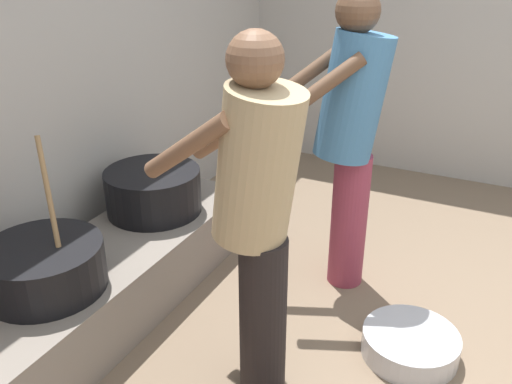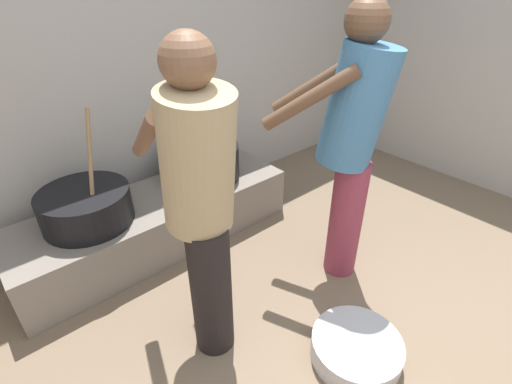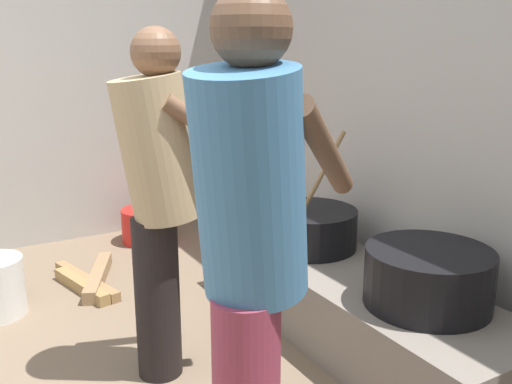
{
  "view_description": "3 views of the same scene",
  "coord_description": "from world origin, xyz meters",
  "px_view_note": "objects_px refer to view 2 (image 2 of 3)",
  "views": [
    {
      "loc": [
        -2.0,
        0.2,
        1.79
      ],
      "look_at": [
        -0.08,
        1.15,
        0.8
      ],
      "focal_mm": 37.73,
      "sensor_mm": 36.0,
      "label": 1
    },
    {
      "loc": [
        -1.04,
        -0.13,
        1.69
      ],
      "look_at": [
        0.01,
        1.07,
        0.74
      ],
      "focal_mm": 25.83,
      "sensor_mm": 36.0,
      "label": 2
    },
    {
      "loc": [
        1.88,
        0.2,
        1.46
      ],
      "look_at": [
        -0.08,
        1.33,
        0.87
      ],
      "focal_mm": 39.91,
      "sensor_mm": 36.0,
      "label": 3
    }
  ],
  "objects_px": {
    "cooking_pot_main": "(86,207)",
    "cook_in_blue_shirt": "(352,138)",
    "metal_mixing_bowl": "(356,349)",
    "cooking_pot_secondary": "(202,162)",
    "cook_in_tan_shirt": "(201,199)"
  },
  "relations": [
    {
      "from": "cooking_pot_main",
      "to": "cook_in_blue_shirt",
      "type": "xyz_separation_m",
      "value": [
        1.16,
        -1.03,
        0.45
      ]
    },
    {
      "from": "cooking_pot_main",
      "to": "cook_in_tan_shirt",
      "type": "xyz_separation_m",
      "value": [
        0.24,
        -0.95,
        0.4
      ]
    },
    {
      "from": "cooking_pot_secondary",
      "to": "cook_in_tan_shirt",
      "type": "distance_m",
      "value": 1.22
    },
    {
      "from": "cooking_pot_secondary",
      "to": "metal_mixing_bowl",
      "type": "distance_m",
      "value": 1.62
    },
    {
      "from": "cooking_pot_main",
      "to": "metal_mixing_bowl",
      "type": "relative_size",
      "value": 1.48
    },
    {
      "from": "cook_in_tan_shirt",
      "to": "cook_in_blue_shirt",
      "type": "height_order",
      "value": "cook_in_blue_shirt"
    },
    {
      "from": "cooking_pot_main",
      "to": "cooking_pot_secondary",
      "type": "distance_m",
      "value": 0.86
    },
    {
      "from": "cooking_pot_secondary",
      "to": "cook_in_blue_shirt",
      "type": "xyz_separation_m",
      "value": [
        0.31,
        -1.05,
        0.44
      ]
    },
    {
      "from": "cooking_pot_secondary",
      "to": "metal_mixing_bowl",
      "type": "relative_size",
      "value": 1.21
    },
    {
      "from": "metal_mixing_bowl",
      "to": "cooking_pot_secondary",
      "type": "bearing_deg",
      "value": 84.56
    },
    {
      "from": "cooking_pot_main",
      "to": "metal_mixing_bowl",
      "type": "distance_m",
      "value": 1.73
    },
    {
      "from": "cooking_pot_main",
      "to": "cook_in_blue_shirt",
      "type": "height_order",
      "value": "cook_in_blue_shirt"
    },
    {
      "from": "cooking_pot_secondary",
      "to": "cooking_pot_main",
      "type": "bearing_deg",
      "value": -178.26
    },
    {
      "from": "cooking_pot_main",
      "to": "cook_in_tan_shirt",
      "type": "bearing_deg",
      "value": -75.86
    },
    {
      "from": "cooking_pot_secondary",
      "to": "cook_in_tan_shirt",
      "type": "bearing_deg",
      "value": -122.58
    }
  ]
}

